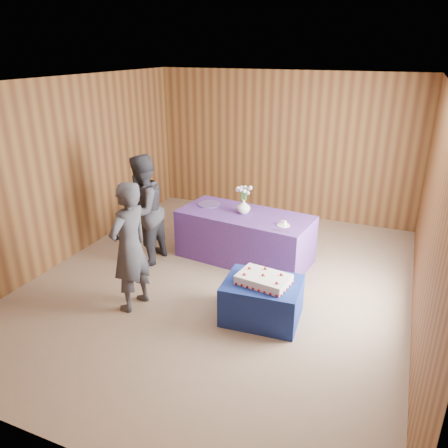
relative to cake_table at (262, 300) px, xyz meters
The scene contains 13 objects.
ground 1.03m from the cake_table, 143.27° to the left, with size 6.00×6.00×0.00m, color #85705C.
room_shell 1.85m from the cake_table, 143.27° to the left, with size 5.04×6.04×2.72m.
cake_table is the anchor object (origin of this frame).
serving_table 1.62m from the cake_table, 117.74° to the left, with size 2.00×0.90×0.75m, color #633593.
sheet_cake 0.31m from the cake_table, 50.59° to the right, with size 0.67×0.50×0.14m.
vase 1.76m from the cake_table, 118.47° to the left, with size 0.20×0.20×0.21m, color white.
flower_spray 1.87m from the cake_table, 118.47° to the left, with size 0.25×0.25×0.19m.
platter 2.19m from the cake_table, 131.82° to the left, with size 0.36×0.36×0.02m, color #5D478F.
plate 1.31m from the cake_table, 94.61° to the left, with size 0.18×0.18×0.01m, color white.
cake_slice 1.33m from the cake_table, 94.61° to the left, with size 0.08×0.07×0.08m.
knife 1.13m from the cake_table, 95.15° to the left, with size 0.26×0.02×0.00m, color silver.
guest_left 1.73m from the cake_table, 167.05° to the right, with size 0.60×0.39×1.65m, color #363740.
guest_right 2.32m from the cake_table, 160.35° to the left, with size 0.81×0.63×1.67m, color #32323C.
Camera 1 is at (2.13, -4.93, 3.09)m, focal length 35.00 mm.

